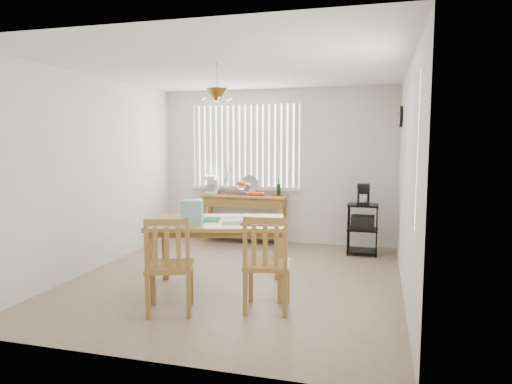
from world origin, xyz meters
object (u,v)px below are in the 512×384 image
(dining_table, at_px, (218,229))
(chair_left, at_px, (169,266))
(sideboard, at_px, (245,207))
(wire_cart, at_px, (363,224))
(cart_items, at_px, (363,195))
(chair_right, at_px, (267,264))

(dining_table, xyz_separation_m, chair_left, (-0.23, -0.81, -0.24))
(sideboard, relative_size, wire_cart, 1.88)
(sideboard, height_order, cart_items, cart_items)
(sideboard, relative_size, chair_right, 1.45)
(sideboard, relative_size, chair_left, 1.46)
(dining_table, bearing_deg, wire_cart, 54.54)
(sideboard, distance_m, wire_cart, 2.01)
(cart_items, height_order, chair_left, cart_items)
(sideboard, height_order, chair_right, chair_right)
(cart_items, relative_size, dining_table, 0.18)
(sideboard, bearing_deg, wire_cart, -9.07)
(chair_right, bearing_deg, chair_left, -161.50)
(dining_table, bearing_deg, chair_right, -35.31)
(cart_items, bearing_deg, wire_cart, -90.00)
(sideboard, xyz_separation_m, chair_right, (1.13, -2.98, -0.12))
(sideboard, xyz_separation_m, chair_left, (0.20, -3.29, -0.13))
(dining_table, bearing_deg, chair_left, -106.15)
(cart_items, height_order, chair_right, cart_items)
(chair_left, bearing_deg, sideboard, 93.41)
(chair_left, bearing_deg, dining_table, 73.85)
(sideboard, bearing_deg, chair_left, -86.59)
(dining_table, xyz_separation_m, chair_right, (0.70, -0.49, -0.24))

